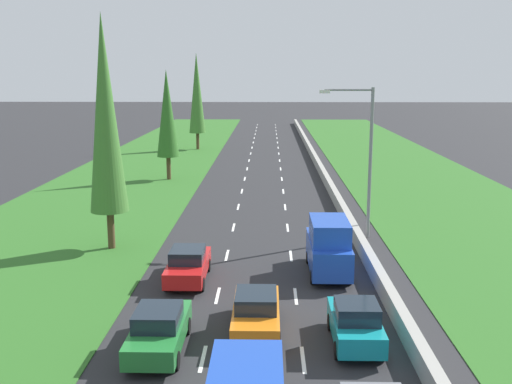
{
  "coord_description": "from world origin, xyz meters",
  "views": [
    {
      "loc": [
        0.53,
        1.9,
        9.79
      ],
      "look_at": [
        -0.47,
        46.96,
        0.75
      ],
      "focal_mm": 41.61,
      "sensor_mm": 36.0,
      "label": 1
    }
  ],
  "objects": [
    {
      "name": "grass_verge_left",
      "position": [
        -12.65,
        60.0,
        0.02
      ],
      "size": [
        14.0,
        140.0,
        0.04
      ],
      "primitive_type": "cube",
      "color": "#2D6623",
      "rests_on": "ground"
    },
    {
      "name": "poplar_tree_fourth",
      "position": [
        -8.79,
        78.87,
        7.26
      ],
      "size": [
        2.11,
        2.11,
        12.42
      ],
      "color": "#4C3823",
      "rests_on": "ground"
    },
    {
      "name": "grass_verge_right",
      "position": [
        14.35,
        60.0,
        0.02
      ],
      "size": [
        14.0,
        140.0,
        0.04
      ],
      "primitive_type": "cube",
      "color": "#2D6623",
      "rests_on": "ground"
    },
    {
      "name": "poplar_tree_second",
      "position": [
        -8.4,
        34.17,
        7.57
      ],
      "size": [
        2.13,
        2.13,
        13.04
      ],
      "color": "#4C3823",
      "rests_on": "ground"
    },
    {
      "name": "median_barrier",
      "position": [
        5.7,
        60.0,
        0.42
      ],
      "size": [
        0.44,
        120.0,
        0.85
      ],
      "primitive_type": "cube",
      "color": "#9E9B93",
      "rests_on": "ground"
    },
    {
      "name": "poplar_tree_third",
      "position": [
        -8.85,
        56.45,
        6.14
      ],
      "size": [
        2.05,
        2.05,
        10.18
      ],
      "color": "#4C3823",
      "rests_on": "ground"
    },
    {
      "name": "lane_markings",
      "position": [
        0.0,
        60.0,
        0.01
      ],
      "size": [
        3.64,
        116.0,
        0.01
      ],
      "color": "white",
      "rests_on": "ground"
    },
    {
      "name": "teal_hatchback_right_lane",
      "position": [
        3.72,
        22.23,
        0.84
      ],
      "size": [
        1.74,
        3.9,
        1.72
      ],
      "color": "teal",
      "rests_on": "ground"
    },
    {
      "name": "ground_plane",
      "position": [
        0.0,
        60.0,
        0.0
      ],
      "size": [
        300.0,
        300.0,
        0.0
      ],
      "primitive_type": "plane",
      "color": "#28282B",
      "rests_on": "ground"
    },
    {
      "name": "street_light_mast",
      "position": [
        6.2,
        36.86,
        5.23
      ],
      "size": [
        3.2,
        0.28,
        9.0
      ],
      "color": "gray",
      "rests_on": "ground"
    },
    {
      "name": "green_sedan_left_lane",
      "position": [
        -3.38,
        21.59,
        0.81
      ],
      "size": [
        1.82,
        4.5,
        1.64
      ],
      "color": "#237A33",
      "rests_on": "ground"
    },
    {
      "name": "blue_van_right_lane",
      "position": [
        3.49,
        30.09,
        1.4
      ],
      "size": [
        1.96,
        4.9,
        2.82
      ],
      "color": "#1E47B7",
      "rests_on": "ground"
    },
    {
      "name": "red_sedan_left_lane",
      "position": [
        -3.32,
        28.93,
        0.81
      ],
      "size": [
        1.82,
        4.5,
        1.64
      ],
      "color": "red",
      "rests_on": "ground"
    },
    {
      "name": "orange_sedan_centre_lane",
      "position": [
        0.06,
        23.26,
        0.81
      ],
      "size": [
        1.82,
        4.5,
        1.64
      ],
      "color": "orange",
      "rests_on": "ground"
    }
  ]
}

